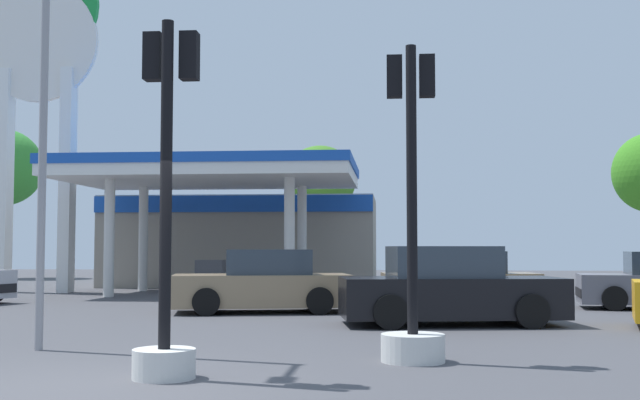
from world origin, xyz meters
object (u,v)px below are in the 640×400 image
at_px(traffic_signal_0, 412,270).
at_px(tree_1, 320,180).
at_px(car_5, 449,289).
at_px(car_2, 263,284).
at_px(station_pole_sign, 38,71).
at_px(corner_streetlamp, 40,31).
at_px(traffic_signal_1, 166,254).
at_px(car_6, 460,281).
at_px(tree_0, 2,168).

height_order(traffic_signal_0, tree_1, tree_1).
bearing_deg(car_5, car_2, 147.45).
relative_size(station_pole_sign, corner_streetlamp, 1.50).
bearing_deg(tree_1, traffic_signal_1, -88.57).
height_order(car_5, traffic_signal_1, traffic_signal_1).
distance_m(traffic_signal_0, traffic_signal_1, 3.29).
distance_m(station_pole_sign, car_6, 16.16).
height_order(traffic_signal_0, traffic_signal_1, traffic_signal_0).
relative_size(tree_1, corner_streetlamp, 0.78).
distance_m(traffic_signal_1, corner_streetlamp, 4.63).
bearing_deg(tree_1, tree_0, 175.72).
distance_m(car_2, tree_0, 25.56).
bearing_deg(car_5, traffic_signal_0, -99.36).
distance_m(car_5, tree_0, 30.17).
relative_size(car_5, traffic_signal_1, 1.08).
bearing_deg(traffic_signal_1, tree_0, 120.15).
height_order(station_pole_sign, tree_0, station_pole_sign).
bearing_deg(traffic_signal_1, station_pole_sign, 119.20).
relative_size(car_6, tree_0, 0.55).
xyz_separation_m(car_6, traffic_signal_0, (-1.48, -10.15, 0.56)).
bearing_deg(traffic_signal_1, corner_streetlamp, 140.72).
relative_size(car_5, tree_1, 0.72).
bearing_deg(car_6, station_pole_sign, 159.85).
distance_m(station_pole_sign, tree_0, 13.92).
height_order(car_2, tree_0, tree_0).
bearing_deg(car_6, tree_1, 107.90).
distance_m(station_pole_sign, traffic_signal_0, 20.51).
relative_size(car_2, car_5, 0.97).
bearing_deg(station_pole_sign, car_2, -39.74).
xyz_separation_m(station_pole_sign, car_2, (8.99, -7.47, -6.85)).
height_order(station_pole_sign, corner_streetlamp, station_pole_sign).
xyz_separation_m(traffic_signal_1, tree_0, (-16.57, 28.52, 4.01)).
bearing_deg(corner_streetlamp, station_pole_sign, 114.93).
xyz_separation_m(car_2, car_5, (4.10, -2.62, 0.03)).
height_order(car_6, traffic_signal_1, traffic_signal_1).
distance_m(car_5, traffic_signal_0, 5.19).
distance_m(station_pole_sign, car_5, 17.88).
xyz_separation_m(car_5, corner_streetlamp, (-6.26, -4.61, 3.99)).
xyz_separation_m(car_2, tree_0, (-16.17, 19.21, 4.78)).
bearing_deg(station_pole_sign, traffic_signal_1, -60.80).
bearing_deg(car_2, corner_streetlamp, -106.58).
distance_m(car_2, car_6, 5.33).
bearing_deg(car_2, traffic_signal_0, -67.08).
xyz_separation_m(car_6, corner_streetlamp, (-6.89, -9.67, 4.04)).
bearing_deg(traffic_signal_0, car_6, 81.72).
xyz_separation_m(tree_0, corner_streetlamp, (14.02, -26.44, -0.76)).
relative_size(car_5, tree_0, 0.61).
xyz_separation_m(car_5, traffic_signal_1, (-3.71, -6.69, 0.73)).
bearing_deg(car_5, corner_streetlamp, -143.60).
bearing_deg(corner_streetlamp, car_6, 54.51).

